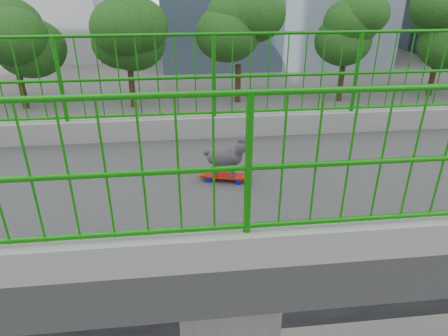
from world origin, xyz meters
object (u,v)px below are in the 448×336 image
car_2 (312,171)px  car_1 (2,224)px  skateboard (224,176)px  car_5 (103,274)px  car_3 (422,138)px  car_4 (190,128)px  poodle (227,156)px

car_2 → car_1: bearing=104.0°
skateboard → car_5: 9.23m
car_2 → car_3: car_3 is taller
skateboard → car_4: (-18.78, 0.02, -6.39)m
car_4 → car_1: bearing=143.0°
poodle → car_4: bearing=-164.7°
poodle → car_2: (-12.39, 5.58, -6.64)m
car_2 → car_4: bearing=41.1°
poodle → car_5: (-5.99, -3.13, -6.56)m
skateboard → car_1: skateboard is taller
skateboard → car_3: size_ratio=0.11×
car_5 → car_2: bearing=126.3°
car_3 → car_5: size_ratio=1.13×
car_4 → car_2: bearing=-138.9°
skateboard → car_5: skateboard is taller
skateboard → car_5: bearing=-137.3°
car_2 → car_4: (-6.40, -5.59, -0.01)m
poodle → car_4: 19.93m
car_3 → poodle: bearing=140.2°
poodle → car_5: size_ratio=0.12×
poodle → car_3: size_ratio=0.10×
skateboard → car_3: skateboard is taller
car_5 → poodle: bearing=27.6°
poodle → car_3: bearing=155.5°
car_4 → car_3: bearing=-103.8°
car_4 → skateboard: bearing=180.0°
car_2 → car_4: 8.50m
skateboard → poodle: (0.01, 0.03, 0.26)m
poodle → car_1: size_ratio=0.11×
car_2 → car_4: size_ratio=1.24×
poodle → car_2: size_ratio=0.11×
skateboard → car_1: size_ratio=0.12×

